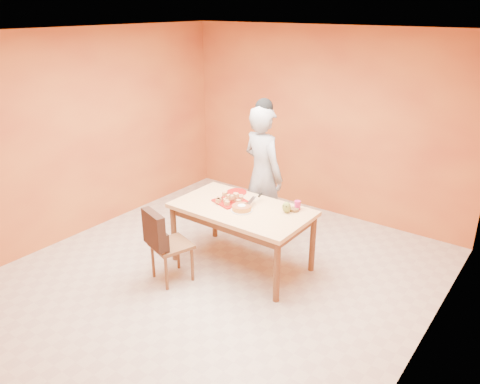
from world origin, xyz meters
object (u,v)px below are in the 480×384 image
Objects in this scene: pastry_platter at (230,201)px; magenta_glass at (297,205)px; person at (263,175)px; dining_table at (242,215)px; egg_ornament at (287,207)px; dining_chair at (170,244)px; sponge_cake at (242,208)px; red_dinner_plate at (237,192)px; checker_tin at (294,210)px.

magenta_glass is (0.75, 0.29, 0.04)m from pastry_platter.
person is 5.46× the size of pastry_platter.
egg_ornament is at bearing 20.61° from dining_table.
person is 0.88m from egg_ornament.
dining_chair reaches higher than sponge_cake.
person is at bearing 72.12° from red_dinner_plate.
checker_tin is at bearing 63.41° from dining_chair.
egg_ornament is (0.69, -0.54, -0.08)m from person.
dining_table is 0.89m from dining_chair.
person reaches higher than dining_chair.
egg_ornament is 0.12m from checker_tin.
magenta_glass is (0.05, 0.15, -0.01)m from egg_ornament.
sponge_cake is 0.51m from egg_ornament.
person is 0.84m from sponge_cake.
magenta_glass is at bearing 0.38° from red_dinner_plate.
egg_ornament is (0.94, 0.93, 0.37)m from dining_chair.
egg_ornament is at bearing 30.68° from sponge_cake.
sponge_cake is (0.25, -0.80, -0.11)m from person.
dining_chair is 1.46m from checker_tin.
egg_ornament is at bearing -10.22° from red_dinner_plate.
person reaches higher than pastry_platter.
checker_tin is at bearing -94.56° from magenta_glass.
person is 17.54× the size of magenta_glass.
sponge_cake reaches higher than red_dinner_plate.
magenta_glass reaches higher than dining_table.
dining_table is 14.74× the size of checker_tin.
red_dinner_plate is at bearing 112.79° from pastry_platter.
magenta_glass reaches higher than red_dinner_plate.
dining_chair is 1.51m from magenta_glass.
egg_ornament reaches higher than pastry_platter.
person reaches higher than red_dinner_plate.
red_dinner_plate is at bearing -179.62° from magenta_glass.
dining_chair is at bearing -96.90° from red_dinner_plate.
person is 16.74× the size of checker_tin.
red_dinner_plate is at bearing 88.43° from person.
magenta_glass is at bearing 85.44° from checker_tin.
sponge_cake is 2.05× the size of checker_tin.
person is 0.84m from magenta_glass.
dining_chair is at bearing 96.38° from person.
sponge_cake is (0.38, -0.41, 0.03)m from red_dinner_plate.
magenta_glass is 0.07m from checker_tin.
sponge_cake is 0.64m from magenta_glass.
magenta_glass is at bearing 21.10° from pastry_platter.
magenta_glass reaches higher than pastry_platter.
checker_tin is at bearing 27.12° from dining_table.
egg_ornament is 0.16m from magenta_glass.
egg_ornament is (0.44, 0.26, 0.03)m from sponge_cake.
sponge_cake is at bearing 70.53° from dining_chair.
magenta_glass is at bearing 168.68° from person.
checker_tin reaches higher than red_dinner_plate.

